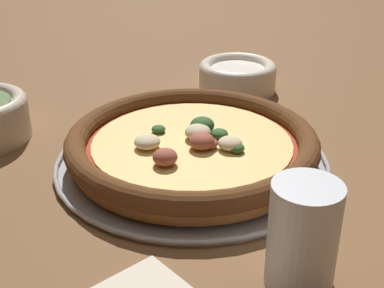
{
  "coord_description": "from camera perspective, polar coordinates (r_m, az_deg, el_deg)",
  "views": [
    {
      "loc": [
        -0.44,
        -0.37,
        0.32
      ],
      "look_at": [
        0.0,
        0.0,
        0.03
      ],
      "focal_mm": 50.0,
      "sensor_mm": 36.0,
      "label": 1
    }
  ],
  "objects": [
    {
      "name": "pizza_tray",
      "position": [
        0.66,
        0.0,
        -1.88
      ],
      "size": [
        0.34,
        0.34,
        0.01
      ],
      "color": "#9E9EA3",
      "rests_on": "ground_plane"
    },
    {
      "name": "pizza",
      "position": [
        0.65,
        0.01,
        -0.06
      ],
      "size": [
        0.31,
        0.31,
        0.04
      ],
      "color": "#A86B33",
      "rests_on": "pizza_tray"
    },
    {
      "name": "bowl_near",
      "position": [
        0.89,
        4.86,
        7.3
      ],
      "size": [
        0.13,
        0.13,
        0.05
      ],
      "color": "silver",
      "rests_on": "ground_plane"
    },
    {
      "name": "drinking_cup",
      "position": [
        0.46,
        11.74,
        -9.55
      ],
      "size": [
        0.06,
        0.06,
        0.1
      ],
      "color": "silver",
      "rests_on": "ground_plane"
    },
    {
      "name": "ground_plane",
      "position": [
        0.66,
        0.0,
        -2.21
      ],
      "size": [
        3.0,
        3.0,
        0.0
      ],
      "primitive_type": "plane",
      "color": "brown"
    }
  ]
}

